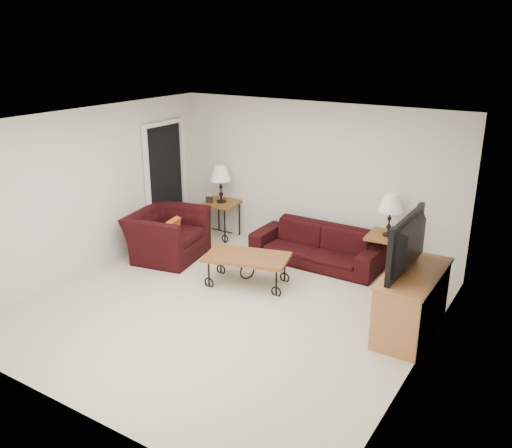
# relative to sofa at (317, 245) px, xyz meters

# --- Properties ---
(ground) EXTENTS (5.00, 5.00, 0.00)m
(ground) POSITION_rel_sofa_xyz_m (-0.32, -2.02, -0.30)
(ground) COLOR silver
(ground) RESTS_ON ground
(wall_back) EXTENTS (5.00, 0.02, 2.50)m
(wall_back) POSITION_rel_sofa_xyz_m (-0.32, 0.48, 0.95)
(wall_back) COLOR silver
(wall_back) RESTS_ON ground
(wall_front) EXTENTS (5.00, 0.02, 2.50)m
(wall_front) POSITION_rel_sofa_xyz_m (-0.32, -4.52, 0.95)
(wall_front) COLOR silver
(wall_front) RESTS_ON ground
(wall_left) EXTENTS (0.02, 5.00, 2.50)m
(wall_left) POSITION_rel_sofa_xyz_m (-2.82, -2.02, 0.95)
(wall_left) COLOR silver
(wall_left) RESTS_ON ground
(wall_right) EXTENTS (0.02, 5.00, 2.50)m
(wall_right) POSITION_rel_sofa_xyz_m (2.18, -2.02, 0.95)
(wall_right) COLOR silver
(wall_right) RESTS_ON ground
(ceiling) EXTENTS (5.00, 5.00, 0.00)m
(ceiling) POSITION_rel_sofa_xyz_m (-0.32, -2.02, 2.20)
(ceiling) COLOR white
(ceiling) RESTS_ON wall_back
(doorway) EXTENTS (0.08, 0.94, 2.04)m
(doorway) POSITION_rel_sofa_xyz_m (-2.79, -0.37, 0.72)
(doorway) COLOR black
(doorway) RESTS_ON ground
(sofa) EXTENTS (2.09, 0.82, 0.61)m
(sofa) POSITION_rel_sofa_xyz_m (0.00, 0.00, 0.00)
(sofa) COLOR black
(sofa) RESTS_ON ground
(side_table_left) EXTENTS (0.70, 0.70, 0.66)m
(side_table_left) POSITION_rel_sofa_xyz_m (-1.99, 0.18, 0.03)
(side_table_left) COLOR brown
(side_table_left) RESTS_ON ground
(side_table_right) EXTENTS (0.62, 0.62, 0.64)m
(side_table_right) POSITION_rel_sofa_xyz_m (1.08, 0.18, 0.01)
(side_table_right) COLOR brown
(side_table_right) RESTS_ON ground
(lamp_left) EXTENTS (0.43, 0.43, 0.66)m
(lamp_left) POSITION_rel_sofa_xyz_m (-1.99, 0.18, 0.69)
(lamp_left) COLOR black
(lamp_left) RESTS_ON side_table_left
(lamp_right) EXTENTS (0.38, 0.38, 0.64)m
(lamp_right) POSITION_rel_sofa_xyz_m (1.08, 0.18, 0.65)
(lamp_right) COLOR black
(lamp_right) RESTS_ON side_table_right
(photo_frame_left) EXTENTS (0.13, 0.06, 0.11)m
(photo_frame_left) POSITION_rel_sofa_xyz_m (-2.14, 0.03, 0.41)
(photo_frame_left) COLOR black
(photo_frame_left) RESTS_ON side_table_left
(photo_frame_right) EXTENTS (0.13, 0.04, 0.11)m
(photo_frame_right) POSITION_rel_sofa_xyz_m (1.23, 0.03, 0.39)
(photo_frame_right) COLOR black
(photo_frame_right) RESTS_ON side_table_right
(coffee_table) EXTENTS (1.33, 0.95, 0.45)m
(coffee_table) POSITION_rel_sofa_xyz_m (-0.52, -1.24, -0.08)
(coffee_table) COLOR brown
(coffee_table) RESTS_ON ground
(armchair) EXTENTS (1.25, 1.37, 0.78)m
(armchair) POSITION_rel_sofa_xyz_m (-2.19, -1.06, 0.08)
(armchair) COLOR black
(armchair) RESTS_ON ground
(throw_pillow) EXTENTS (0.16, 0.36, 0.35)m
(throw_pillow) POSITION_rel_sofa_xyz_m (-2.04, -1.11, 0.22)
(throw_pillow) COLOR orange
(throw_pillow) RESTS_ON armchair
(tv_stand) EXTENTS (0.56, 1.34, 0.80)m
(tv_stand) POSITION_rel_sofa_xyz_m (1.91, -1.31, 0.10)
(tv_stand) COLOR #BC7945
(tv_stand) RESTS_ON ground
(television) EXTENTS (0.16, 1.20, 0.69)m
(television) POSITION_rel_sofa_xyz_m (1.89, -1.31, 0.85)
(television) COLOR black
(television) RESTS_ON tv_stand
(backpack) EXTENTS (0.35, 0.29, 0.42)m
(backpack) POSITION_rel_sofa_xyz_m (1.37, -0.64, -0.09)
(backpack) COLOR black
(backpack) RESTS_ON ground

